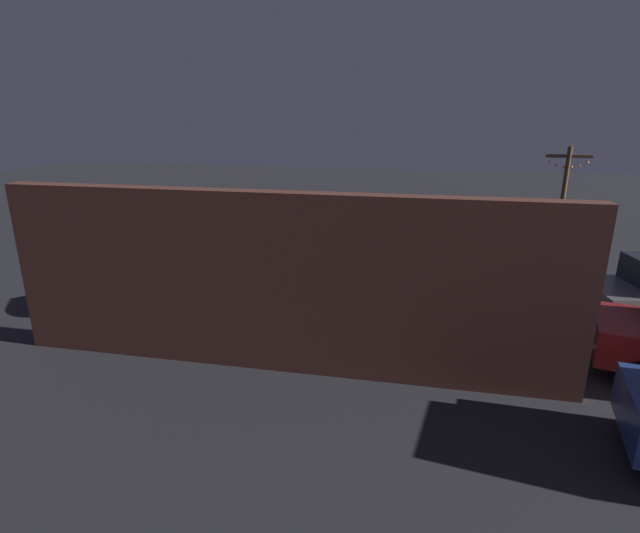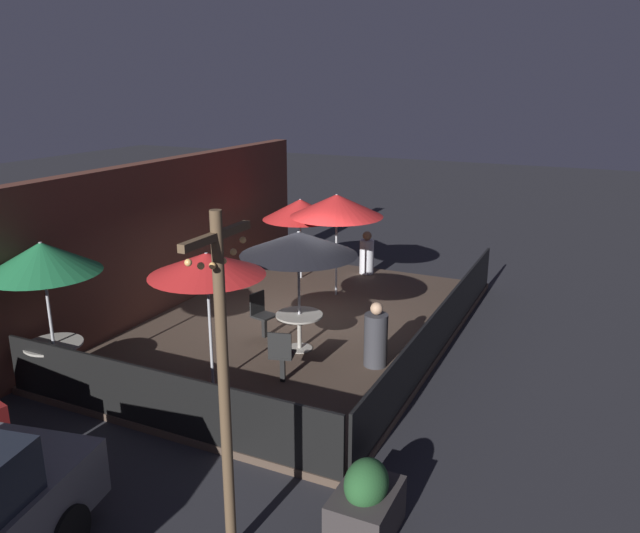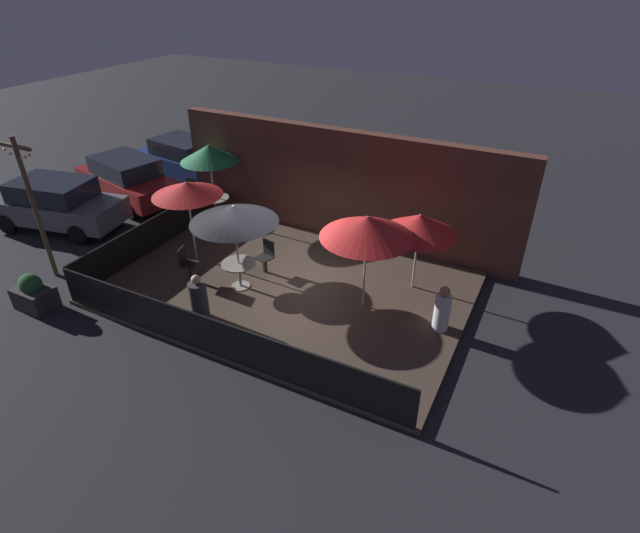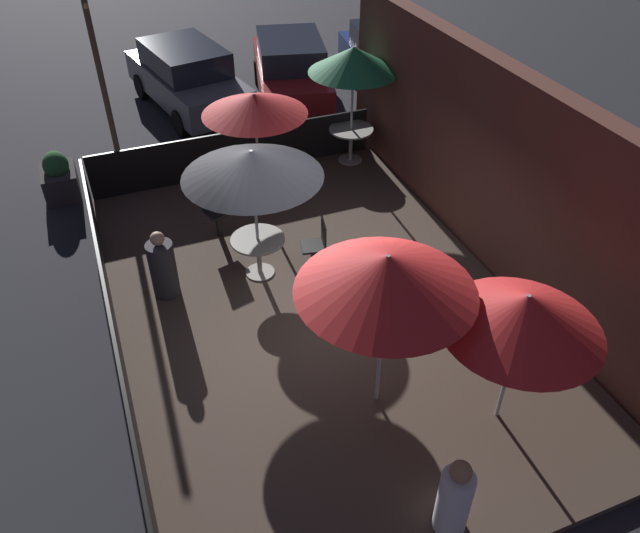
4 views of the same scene
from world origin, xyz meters
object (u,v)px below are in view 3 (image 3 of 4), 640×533
patio_umbrella_3 (367,227)px  patron_0 (442,310)px  patio_umbrella_0 (234,214)px  patio_umbrella_4 (419,224)px  parked_car_0 (56,203)px  patio_umbrella_1 (209,153)px  patron_1 (199,300)px  parked_car_2 (184,159)px  planter_box (34,294)px  patio_chair_1 (266,255)px  dining_table_0 (239,268)px  patio_umbrella_2 (187,189)px  parked_car_1 (127,179)px  patio_chair_0 (187,263)px  dining_table_1 (215,202)px  light_post (33,203)px

patio_umbrella_3 → patron_0: size_ratio=2.12×
patio_umbrella_0 → patio_umbrella_4: 4.51m
parked_car_0 → patio_umbrella_1: bearing=20.6°
patron_1 → parked_car_2: bearing=-5.7°
patron_1 → planter_box: size_ratio=1.25×
patio_chair_1 → patio_umbrella_4: bearing=118.4°
dining_table_0 → patron_1: (-0.05, -1.56, -0.04)m
patio_umbrella_2 → patio_umbrella_4: (5.98, 1.39, -0.31)m
patio_umbrella_3 → parked_car_1: bearing=166.9°
patio_umbrella_1 → patio_umbrella_3: 6.68m
dining_table_0 → parked_car_0: 7.31m
patio_umbrella_1 → patron_0: size_ratio=2.17×
patio_umbrella_2 → patio_umbrella_4: bearing=13.1°
patio_chair_0 → parked_car_2: parked_car_2 is taller
patio_umbrella_1 → parked_car_0: 5.21m
dining_table_1 → patron_1: 5.48m
patio_umbrella_1 → patio_umbrella_2: (1.09, -2.38, -0.10)m
patio_umbrella_3 → patron_0: patio_umbrella_3 is taller
light_post → patio_chair_0: bearing=20.2°
patio_umbrella_2 → patron_0: size_ratio=2.02×
patio_umbrella_2 → patio_umbrella_4: 6.15m
dining_table_1 → planter_box: bearing=-99.8°
patio_umbrella_0 → parked_car_2: 8.65m
patio_umbrella_4 → patron_0: patio_umbrella_4 is taller
dining_table_0 → light_post: 5.47m
patio_umbrella_0 → patio_umbrella_1: (-3.06, 3.02, 0.14)m
planter_box → patio_umbrella_3: bearing=26.3°
patio_chair_1 → parked_car_1: size_ratio=0.20×
patron_0 → planter_box: 9.89m
parked_car_2 → patio_umbrella_1: bearing=-28.1°
patio_umbrella_0 → parked_car_1: 7.59m
patron_1 → parked_car_0: (-7.24, 1.95, 0.20)m
patio_umbrella_3 → light_post: size_ratio=0.63×
dining_table_1 → parked_car_2: bearing=142.9°
patron_1 → patio_umbrella_3: bearing=-103.2°
patio_umbrella_2 → patio_chair_1: patio_umbrella_2 is taller
patio_umbrella_1 → patron_0: bearing=-16.3°
dining_table_1 → light_post: 5.30m
patio_chair_0 → patio_umbrella_2: bearing=104.4°
parked_car_1 → patio_umbrella_1: bearing=13.9°
patio_umbrella_2 → patio_umbrella_1: bearing=114.7°
patio_chair_1 → parked_car_0: (-7.51, -0.56, 0.23)m
patio_umbrella_0 → patio_umbrella_4: patio_umbrella_0 is taller
dining_table_0 → patron_0: 5.17m
planter_box → parked_car_1: parked_car_1 is taller
patio_chair_0 → patron_1: 1.79m
patio_umbrella_4 → parked_car_0: size_ratio=0.46×
patio_umbrella_2 → patron_1: (1.91, -2.20, -1.61)m
light_post → planter_box: bearing=-54.2°
patio_umbrella_3 → parked_car_1: (-10.04, 2.34, -1.45)m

